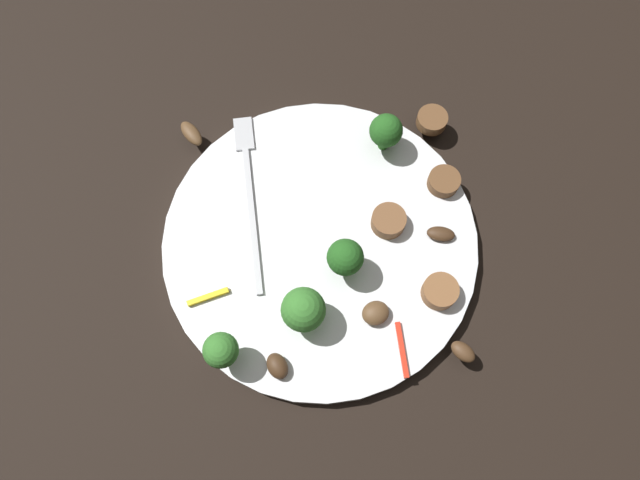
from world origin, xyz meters
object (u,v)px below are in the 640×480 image
sausage_slice_0 (432,120)px  mushroom_4 (191,133)px  mushroom_0 (376,313)px  sausage_slice_3 (440,291)px  fork (249,188)px  broccoli_floret_1 (386,131)px  broccoli_floret_2 (221,350)px  pepper_strip_0 (402,350)px  broccoli_floret_0 (303,310)px  broccoli_floret_3 (345,258)px  mushroom_2 (277,366)px  mushroom_1 (440,231)px  mushroom_3 (463,352)px  plate (320,243)px  pepper_strip_1 (208,297)px  sausage_slice_2 (444,181)px  sausage_slice_1 (388,221)px

sausage_slice_0 → mushroom_4: (-0.00, 0.23, -0.00)m
sausage_slice_0 → mushroom_0: 0.20m
sausage_slice_0 → sausage_slice_3: bearing=176.2°
fork → sausage_slice_3: sausage_slice_3 is taller
broccoli_floret_1 → broccoli_floret_2: broccoli_floret_2 is taller
pepper_strip_0 → broccoli_floret_0: bearing=68.7°
broccoli_floret_3 → mushroom_2: broccoli_floret_3 is taller
mushroom_0 → mushroom_1: size_ratio=0.94×
fork → mushroom_1: (-0.05, -0.18, 0.00)m
mushroom_1 → broccoli_floret_3: bearing=108.6°
mushroom_3 → pepper_strip_0: 0.05m
broccoli_floret_2 → mushroom_1: broccoli_floret_2 is taller
broccoli_floret_1 → broccoli_floret_3: 0.13m
broccoli_floret_3 → mushroom_1: bearing=-71.4°
plate → mushroom_4: 0.17m
mushroom_2 → pepper_strip_1: bearing=43.8°
plate → sausage_slice_0: 0.16m
sausage_slice_3 → mushroom_3: 0.05m
mushroom_4 → pepper_strip_1: 0.16m
mushroom_1 → broccoli_floret_1: bearing=26.3°
mushroom_2 → mushroom_4: size_ratio=0.75×
broccoli_floret_3 → sausage_slice_3: broccoli_floret_3 is taller
broccoli_floret_0 → sausage_slice_0: broccoli_floret_0 is taller
sausage_slice_2 → sausage_slice_3: 0.11m
sausage_slice_2 → mushroom_3: size_ratio=1.32×
broccoli_floret_3 → sausage_slice_1: (0.04, -0.04, -0.02)m
broccoli_floret_1 → sausage_slice_0: size_ratio=1.50×
broccoli_floret_2 → broccoli_floret_3: size_ratio=1.02×
sausage_slice_0 → pepper_strip_0: bearing=167.7°
mushroom_2 → broccoli_floret_3: bearing=-35.3°
sausage_slice_0 → mushroom_2: size_ratio=1.28×
mushroom_0 → mushroom_2: same height
broccoli_floret_0 → pepper_strip_1: 0.09m
broccoli_floret_0 → broccoli_floret_3: same height
broccoli_floret_2 → sausage_slice_1: (0.12, -0.15, -0.02)m
plate → broccoli_floret_0: broccoli_floret_0 is taller
fork → mushroom_4: mushroom_4 is taller
sausage_slice_0 → mushroom_1: 0.11m
sausage_slice_2 → mushroom_4: (0.06, 0.24, -0.00)m
mushroom_1 → mushroom_0: bearing=138.8°
mushroom_3 → pepper_strip_1: size_ratio=0.61×
broccoli_floret_2 → sausage_slice_0: 0.30m
fork → sausage_slice_0: 0.19m
sausage_slice_1 → sausage_slice_2: (0.04, -0.06, -0.00)m
broccoli_floret_3 → sausage_slice_0: 0.17m
sausage_slice_2 → mushroom_1: bearing=170.6°
broccoli_floret_0 → sausage_slice_0: 0.23m
broccoli_floret_2 → sausage_slice_0: broccoli_floret_2 is taller
mushroom_4 → mushroom_0: bearing=-138.0°
mushroom_1 → broccoli_floret_2: bearing=118.4°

